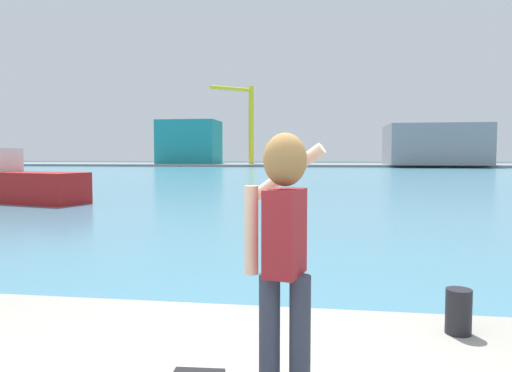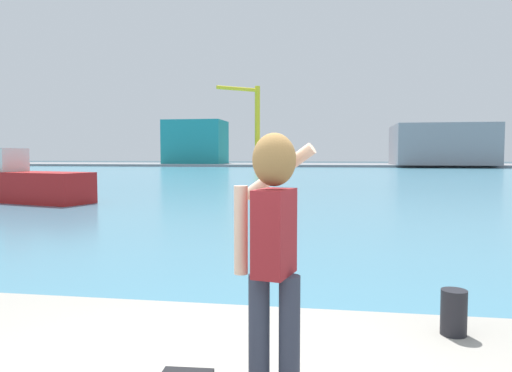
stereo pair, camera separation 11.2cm
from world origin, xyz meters
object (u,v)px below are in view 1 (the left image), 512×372
(harbor_bollard, at_px, (459,311))
(port_crane, at_px, (247,117))
(person_photographer, at_px, (284,238))
(warehouse_right, at_px, (434,145))
(boat_moored, at_px, (1,182))
(warehouse_left, at_px, (189,142))

(harbor_bollard, bearing_deg, port_crane, 100.69)
(port_crane, bearing_deg, harbor_bollard, -79.31)
(person_photographer, height_order, harbor_bollard, person_photographer)
(person_photographer, height_order, port_crane, port_crane)
(person_photographer, height_order, warehouse_right, warehouse_right)
(warehouse_right, bearing_deg, person_photographer, -102.49)
(person_photographer, distance_m, port_crane, 90.25)
(boat_moored, relative_size, port_crane, 0.60)
(harbor_bollard, distance_m, boat_moored, 22.76)
(person_photographer, bearing_deg, port_crane, 22.76)
(person_photographer, height_order, warehouse_left, warehouse_left)
(boat_moored, bearing_deg, warehouse_right, 78.94)
(person_photographer, bearing_deg, warehouse_left, 29.77)
(harbor_bollard, xyz_separation_m, boat_moored, (-16.21, 15.97, 0.14))
(person_photographer, xyz_separation_m, warehouse_left, (-27.01, 90.41, 3.07))
(person_photographer, xyz_separation_m, port_crane, (-15.03, 88.66, 7.74))
(person_photographer, bearing_deg, warehouse_right, 0.65)
(warehouse_left, xyz_separation_m, warehouse_right, (46.13, -4.06, -0.76))
(person_photographer, relative_size, warehouse_left, 0.15)
(warehouse_left, distance_m, port_crane, 12.98)
(person_photographer, relative_size, boat_moored, 0.20)
(boat_moored, bearing_deg, warehouse_left, 114.60)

